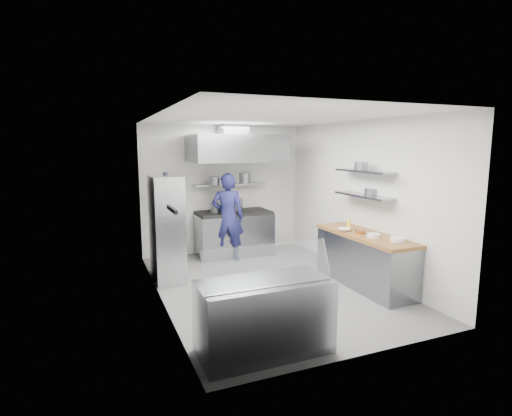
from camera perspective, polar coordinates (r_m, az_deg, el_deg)
name	(u,v)px	position (r m, az deg, el deg)	size (l,w,h in m)	color
floor	(269,285)	(6.92, 1.94, -11.00)	(5.00, 5.00, 0.00)	#59595C
ceiling	(270,117)	(6.53, 2.07, 12.81)	(5.00, 5.00, 0.00)	silver
wall_back	(223,189)	(8.90, -4.69, 2.68)	(3.60, 0.02, 2.80)	white
wall_front	(366,235)	(4.46, 15.44, -3.70)	(3.60, 0.02, 2.80)	white
wall_left	(159,211)	(6.07, -13.68, -0.38)	(5.00, 0.02, 2.80)	white
wall_right	(360,199)	(7.50, 14.62, 1.29)	(5.00, 0.02, 2.80)	white
gas_range	(234,234)	(8.71, -3.17, -3.78)	(1.60, 0.80, 0.90)	gray
cooktop	(234,213)	(8.61, -3.20, -0.66)	(1.57, 0.78, 0.06)	black
stock_pot_left	(216,208)	(8.50, -5.71, 0.07)	(0.25, 0.25, 0.20)	slate
stock_pot_mid	(235,204)	(8.86, -3.00, 0.58)	(0.34, 0.34, 0.24)	slate
over_range_shelf	(230,184)	(8.76, -3.75, 3.38)	(1.60, 0.30, 0.04)	gray
shelf_pot_a	(216,181)	(8.41, -5.76, 3.88)	(0.29, 0.29, 0.18)	slate
shelf_pot_b	(244,177)	(9.10, -1.71, 4.42)	(0.31, 0.31, 0.22)	slate
extractor_hood	(236,149)	(8.33, -2.88, 8.49)	(1.90, 1.15, 0.55)	gray
hood_duct	(232,130)	(8.55, -3.42, 11.03)	(0.55, 0.55, 0.24)	slate
red_firebox	(167,191)	(8.54, -12.58, 2.38)	(0.22, 0.10, 0.26)	red
chef	(228,217)	(8.21, -4.05, -1.30)	(0.66, 0.43, 1.82)	#1A1C50
wire_rack	(167,228)	(7.16, -12.64, -2.84)	(0.50, 0.90, 1.85)	silver
rack_bin_a	(167,236)	(7.15, -12.56, -3.87)	(0.16, 0.20, 0.18)	white
rack_bin_b	(163,205)	(7.41, -13.18, 0.48)	(0.15, 0.20, 0.18)	yellow
rack_jar	(166,177)	(7.27, -12.79, 4.30)	(0.10, 0.10, 0.18)	black
knife_strip	(172,209)	(5.17, -11.91, -0.19)	(0.04, 0.55, 0.05)	black
prep_counter_base	(364,261)	(7.03, 15.18, -7.37)	(0.62, 2.00, 0.84)	gray
prep_counter_top	(365,235)	(6.93, 15.32, -3.79)	(0.65, 2.04, 0.06)	brown
plate_stack_a	(398,239)	(6.50, 19.58, -4.26)	(0.22, 0.22, 0.06)	white
plate_stack_b	(374,235)	(6.67, 16.44, -3.78)	(0.21, 0.21, 0.06)	white
copper_pan	(360,232)	(6.91, 14.67, -3.29)	(0.16, 0.16, 0.06)	#B96A34
squeeze_bottle	(349,225)	(7.14, 13.13, -2.35)	(0.06, 0.06, 0.18)	yellow
mixing_bowl	(344,230)	(7.03, 12.49, -3.04)	(0.21, 0.21, 0.05)	white
wall_shelf_lower	(363,196)	(7.15, 15.08, 1.73)	(0.30, 1.30, 0.04)	gray
wall_shelf_upper	(364,171)	(7.12, 15.21, 5.09)	(0.30, 1.30, 0.04)	gray
shelf_pot_c	(371,191)	(7.19, 16.10, 2.28)	(0.22, 0.22, 0.10)	slate
shelf_pot_d	(361,166)	(7.07, 14.80, 5.81)	(0.23, 0.23, 0.14)	slate
display_case	(264,317)	(4.69, 1.17, -15.29)	(1.50, 0.70, 0.85)	gray
display_glass	(269,265)	(4.36, 1.83, -8.13)	(1.47, 0.02, 0.45)	silver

